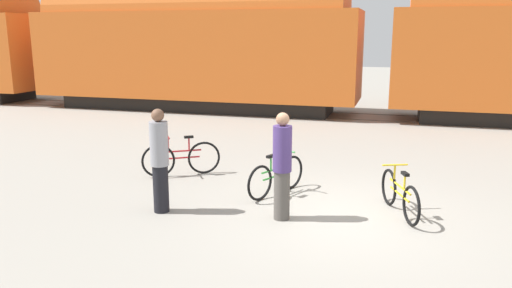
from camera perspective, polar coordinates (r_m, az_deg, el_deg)
name	(u,v)px	position (r m, az deg, el deg)	size (l,w,h in m)	color
ground_plane	(336,215)	(8.82, 9.12, -8.07)	(80.00, 80.00, 0.00)	gray
freight_train	(377,41)	(19.01, 13.63, 11.35)	(56.25, 2.99, 5.34)	black
rail_near	(372,120)	(18.55, 13.08, 2.67)	(68.25, 0.07, 0.01)	#4C4238
rail_far	(374,114)	(19.96, 13.33, 3.34)	(68.25, 0.07, 0.01)	#4C4238
bicycle_green	(276,176)	(9.72, 2.36, -3.72)	(0.76, 1.53, 0.85)	black
bicycle_yellow	(399,195)	(9.01, 16.08, -5.59)	(0.68, 1.60, 0.83)	black
bicycle_maroon	(181,158)	(11.12, -8.52, -1.64)	(1.49, 0.98, 0.91)	black
person_in_grey	(160,160)	(8.79, -10.95, -1.85)	(0.32, 0.32, 1.83)	black
person_in_purple	(282,166)	(8.30, 3.00, -2.52)	(0.32, 0.32, 1.83)	#514C47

